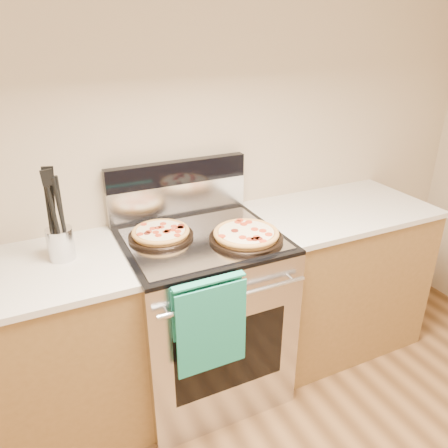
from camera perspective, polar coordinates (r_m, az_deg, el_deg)
name	(u,v)px	position (r m, az deg, el deg)	size (l,w,h in m)	color
wall_back	(173,135)	(2.30, -6.69, 11.51)	(4.00, 4.00, 0.00)	tan
range_body	(203,316)	(2.38, -2.78, -11.94)	(0.76, 0.68, 0.90)	#B7B7BC
oven_window	(231,355)	(2.14, 0.86, -16.76)	(0.56, 0.01, 0.40)	black
cooktop	(201,239)	(2.14, -3.03, -1.94)	(0.76, 0.68, 0.02)	black
backsplash_lower	(178,199)	(2.36, -5.98, 3.26)	(0.76, 0.06, 0.18)	silver
backsplash_upper	(177,172)	(2.31, -6.14, 6.73)	(0.76, 0.06, 0.12)	black
oven_handle	(235,297)	(1.90, 1.47, -9.49)	(0.03, 0.03, 0.70)	silver
dish_towel	(210,323)	(1.91, -1.86, -12.84)	(0.32, 0.05, 0.42)	#177766
foil_sheet	(203,239)	(2.11, -2.72, -1.95)	(0.70, 0.55, 0.01)	gray
cabinet_left	(24,364)	(2.30, -24.64, -16.28)	(1.00, 0.62, 0.88)	brown
countertop_left	(4,279)	(2.05, -26.84, -6.46)	(1.02, 0.64, 0.03)	beige
cabinet_right	(332,278)	(2.80, 13.96, -6.85)	(1.00, 0.62, 0.88)	brown
countertop_right	(340,210)	(2.60, 14.96, 1.79)	(1.02, 0.64, 0.03)	beige
pepperoni_pizza_back	(161,233)	(2.13, -8.26, -1.20)	(0.31, 0.31, 0.04)	#C0783A
pepperoni_pizza_front	(246,235)	(2.08, 2.91, -1.46)	(0.35, 0.35, 0.05)	#C0783A
utensil_crock	(61,244)	(2.06, -20.55, -2.42)	(0.12, 0.12, 0.14)	silver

